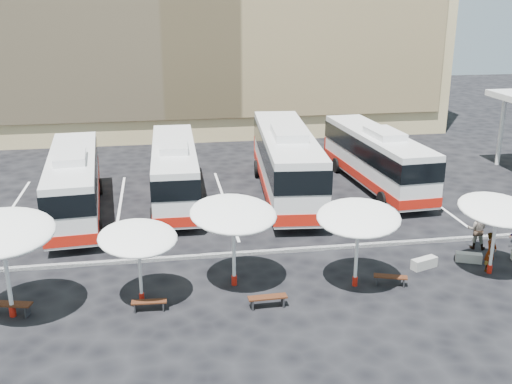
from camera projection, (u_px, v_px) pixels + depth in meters
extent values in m
plane|color=black|center=(245.00, 259.00, 27.23)|extent=(120.00, 120.00, 0.00)
cylinder|color=silver|center=(501.00, 131.00, 41.74)|extent=(0.30, 0.30, 4.80)
cube|color=black|center=(243.00, 253.00, 27.68)|extent=(34.00, 0.25, 0.15)
cube|color=white|center=(8.00, 214.00, 32.88)|extent=(0.15, 12.00, 0.01)
cube|color=white|center=(120.00, 208.00, 33.81)|extent=(0.15, 12.00, 0.01)
cube|color=white|center=(225.00, 202.00, 34.73)|extent=(0.15, 12.00, 0.01)
cube|color=white|center=(325.00, 197.00, 35.65)|extent=(0.15, 12.00, 0.01)
cube|color=white|center=(420.00, 192.00, 36.57)|extent=(0.15, 12.00, 0.01)
cube|color=silver|center=(74.00, 182.00, 32.17)|extent=(3.35, 11.76, 2.90)
cube|color=black|center=(73.00, 172.00, 31.99)|extent=(3.41, 11.82, 1.06)
cube|color=#B2180C|center=(76.00, 201.00, 32.50)|extent=(3.41, 11.82, 0.53)
cube|color=#B2180C|center=(79.00, 166.00, 37.74)|extent=(2.48, 0.39, 1.35)
cube|color=silver|center=(70.00, 157.00, 30.76)|extent=(1.78, 3.02, 0.39)
cylinder|color=black|center=(57.00, 189.00, 35.45)|extent=(0.42, 0.99, 0.97)
cylinder|color=black|center=(99.00, 186.00, 36.00)|extent=(0.42, 0.99, 0.97)
cylinder|color=black|center=(47.00, 235.00, 28.77)|extent=(0.42, 0.99, 0.97)
cylinder|color=black|center=(99.00, 230.00, 29.32)|extent=(0.42, 0.99, 0.97)
cube|color=silver|center=(174.00, 170.00, 34.46)|extent=(2.59, 11.51, 2.87)
cube|color=black|center=(174.00, 160.00, 34.28)|extent=(2.65, 11.57, 1.05)
cube|color=#B2180C|center=(175.00, 187.00, 34.79)|extent=(2.65, 11.57, 0.53)
cube|color=#B2180C|center=(174.00, 157.00, 40.08)|extent=(2.45, 0.23, 1.34)
cube|color=silver|center=(173.00, 146.00, 33.06)|extent=(1.58, 2.89, 0.38)
cylinder|color=black|center=(156.00, 177.00, 37.88)|extent=(0.35, 0.96, 0.96)
cylinder|color=black|center=(193.00, 175.00, 38.21)|extent=(0.35, 0.96, 0.96)
cylinder|color=black|center=(154.00, 216.00, 31.14)|extent=(0.35, 0.96, 0.96)
cylinder|color=black|center=(200.00, 214.00, 31.47)|extent=(0.35, 0.96, 0.96)
cube|color=silver|center=(286.00, 160.00, 35.26)|extent=(3.98, 13.58, 3.35)
cube|color=black|center=(286.00, 149.00, 35.05)|extent=(4.05, 13.66, 1.23)
cube|color=#B2180C|center=(286.00, 180.00, 35.64)|extent=(4.05, 13.66, 0.61)
cube|color=#B2180C|center=(274.00, 147.00, 41.86)|extent=(2.86, 0.48, 1.56)
cube|color=silver|center=(289.00, 133.00, 33.61)|extent=(2.08, 3.49, 0.45)
cylinder|color=black|center=(258.00, 169.00, 39.37)|extent=(0.49, 1.15, 1.12)
cylinder|color=black|center=(300.00, 168.00, 39.56)|extent=(0.49, 1.15, 1.12)
cylinder|color=black|center=(270.00, 213.00, 31.44)|extent=(0.49, 1.15, 1.12)
cylinder|color=black|center=(322.00, 211.00, 31.63)|extent=(0.49, 1.15, 1.12)
cube|color=silver|center=(376.00, 156.00, 37.05)|extent=(3.23, 12.01, 2.97)
cube|color=black|center=(377.00, 147.00, 36.87)|extent=(3.29, 12.07, 1.09)
cube|color=#B2180C|center=(375.00, 173.00, 37.39)|extent=(3.29, 12.07, 0.54)
cube|color=#B2180C|center=(341.00, 146.00, 42.78)|extent=(2.54, 0.36, 1.39)
cube|color=silver|center=(385.00, 133.00, 35.61)|extent=(1.77, 3.06, 0.40)
cylinder|color=black|center=(337.00, 165.00, 40.44)|extent=(0.41, 1.01, 0.99)
cylinder|color=black|center=(371.00, 163.00, 40.97)|extent=(0.41, 1.01, 0.99)
cylinder|color=black|center=(383.00, 200.00, 33.57)|extent=(0.41, 1.01, 0.99)
cylinder|color=black|center=(423.00, 197.00, 34.10)|extent=(0.41, 1.01, 0.99)
cylinder|color=silver|center=(7.00, 276.00, 21.89)|extent=(0.19, 0.19, 3.34)
cylinder|color=#B2180C|center=(12.00, 311.00, 22.35)|extent=(0.29, 0.29, 0.45)
ellipsoid|color=white|center=(1.00, 232.00, 21.35)|extent=(4.52, 4.56, 1.14)
cylinder|color=silver|center=(140.00, 271.00, 23.09)|extent=(0.16, 0.16, 2.66)
cylinder|color=#B2180C|center=(142.00, 297.00, 23.45)|extent=(0.25, 0.25, 0.35)
ellipsoid|color=white|center=(138.00, 238.00, 22.66)|extent=(3.89, 3.92, 0.91)
cylinder|color=silver|center=(234.00, 251.00, 24.36)|extent=(0.18, 0.18, 3.10)
cylinder|color=#B2180C|center=(234.00, 280.00, 24.78)|extent=(0.28, 0.28, 0.41)
ellipsoid|color=white|center=(233.00, 214.00, 23.86)|extent=(4.37, 4.40, 1.06)
cylinder|color=silver|center=(357.00, 253.00, 24.31)|extent=(0.18, 0.18, 2.97)
cylinder|color=#B2180C|center=(355.00, 281.00, 24.72)|extent=(0.28, 0.28, 0.40)
ellipsoid|color=white|center=(359.00, 217.00, 23.83)|extent=(4.34, 4.37, 1.02)
cylinder|color=silver|center=(493.00, 242.00, 25.45)|extent=(0.15, 0.15, 2.88)
cylinder|color=#B2180C|center=(490.00, 269.00, 25.84)|extent=(0.24, 0.24, 0.38)
ellipsoid|color=white|center=(498.00, 209.00, 24.98)|extent=(3.69, 3.73, 0.98)
cube|color=#32170B|center=(10.00, 304.00, 22.36)|extent=(1.66, 0.81, 0.06)
cube|color=black|center=(27.00, 311.00, 22.38)|extent=(0.16, 0.41, 0.43)
cube|color=#32170B|center=(149.00, 302.00, 22.69)|extent=(1.35, 0.43, 0.05)
cube|color=black|center=(135.00, 307.00, 22.70)|extent=(0.07, 0.34, 0.36)
cube|color=black|center=(163.00, 306.00, 22.81)|extent=(0.07, 0.34, 0.36)
cube|color=#32170B|center=(268.00, 297.00, 22.92)|extent=(1.52, 0.45, 0.06)
cube|color=black|center=(252.00, 304.00, 22.88)|extent=(0.07, 0.38, 0.40)
cube|color=black|center=(283.00, 301.00, 23.10)|extent=(0.07, 0.38, 0.40)
cube|color=#32170B|center=(391.00, 276.00, 24.69)|extent=(1.41, 0.80, 0.05)
cube|color=black|center=(377.00, 280.00, 24.85)|extent=(0.17, 0.34, 0.36)
cube|color=black|center=(404.00, 282.00, 24.66)|extent=(0.17, 0.34, 0.36)
cube|color=gray|center=(424.00, 263.00, 26.31)|extent=(1.29, 0.80, 0.46)
cube|color=gray|center=(469.00, 258.00, 26.91)|extent=(1.18, 0.77, 0.42)
imported|color=black|center=(491.00, 252.00, 25.85)|extent=(0.77, 0.72, 1.77)
imported|color=black|center=(478.00, 230.00, 28.12)|extent=(1.14, 1.05, 1.88)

